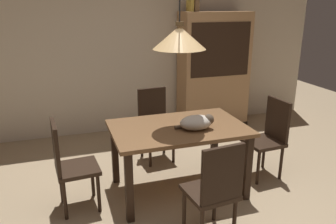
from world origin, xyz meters
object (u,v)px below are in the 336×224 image
(chair_near_front, at_px, (215,188))
(cat_sleeping, at_px, (197,122))
(book_yellow_short, at_px, (190,5))
(chair_right_side, at_px, (269,135))
(chair_left_side, at_px, (69,162))
(pendant_lamp, at_px, (179,37))
(chair_far_back, at_px, (155,121))
(dining_table, at_px, (178,135))
(hutch_bookcase, at_px, (213,73))
(book_brown_thick, at_px, (194,4))

(chair_near_front, distance_m, cat_sleeping, 0.81)
(cat_sleeping, height_order, book_yellow_short, book_yellow_short)
(chair_right_side, bearing_deg, chair_left_side, -179.71)
(pendant_lamp, bearing_deg, chair_far_back, 90.46)
(chair_left_side, xyz_separation_m, chair_near_front, (1.14, -0.87, 0.00))
(dining_table, height_order, chair_far_back, chair_far_back)
(hutch_bookcase, relative_size, book_brown_thick, 7.71)
(chair_near_front, distance_m, book_brown_thick, 3.13)
(cat_sleeping, xyz_separation_m, book_brown_thick, (0.72, 1.90, 1.13))
(chair_far_back, relative_size, book_yellow_short, 4.65)
(cat_sleeping, relative_size, pendant_lamp, 0.30)
(chair_far_back, height_order, cat_sleeping, chair_far_back)
(chair_far_back, bearing_deg, chair_right_side, -37.56)
(pendant_lamp, xyz_separation_m, hutch_bookcase, (1.23, 1.76, -0.77))
(dining_table, bearing_deg, chair_near_front, -89.46)
(chair_far_back, bearing_deg, hutch_bookcase, 35.42)
(chair_left_side, xyz_separation_m, cat_sleeping, (1.28, -0.14, 0.32))
(chair_far_back, bearing_deg, book_yellow_short, 47.41)
(dining_table, distance_m, book_brown_thick, 2.36)
(chair_near_front, bearing_deg, pendant_lamp, 90.54)
(pendant_lamp, relative_size, hutch_bookcase, 0.70)
(chair_near_front, relative_size, book_brown_thick, 3.88)
(chair_near_front, xyz_separation_m, cat_sleeping, (0.14, 0.74, 0.32))
(hutch_bookcase, bearing_deg, chair_far_back, -144.58)
(chair_right_side, distance_m, book_yellow_short, 2.29)
(dining_table, height_order, chair_right_side, chair_right_side)
(chair_left_side, bearing_deg, chair_right_side, 0.29)
(chair_left_side, distance_m, pendant_lamp, 1.61)
(book_yellow_short, height_order, book_brown_thick, book_brown_thick)
(dining_table, xyz_separation_m, book_yellow_short, (0.81, 1.76, 1.29))
(hutch_bookcase, height_order, book_yellow_short, book_yellow_short)
(pendant_lamp, xyz_separation_m, book_brown_thick, (0.87, 1.76, 0.30))
(chair_right_side, height_order, book_brown_thick, book_brown_thick)
(dining_table, bearing_deg, book_brown_thick, 63.60)
(book_brown_thick, bearing_deg, chair_left_side, -138.56)
(chair_right_side, bearing_deg, book_yellow_short, 100.41)
(chair_left_side, height_order, pendant_lamp, pendant_lamp)
(chair_left_side, xyz_separation_m, chair_right_side, (2.26, 0.01, 0.00))
(dining_table, distance_m, book_yellow_short, 2.33)
(dining_table, xyz_separation_m, hutch_bookcase, (1.23, 1.76, 0.24))
(chair_near_front, xyz_separation_m, chair_right_side, (1.12, 0.88, 0.00))
(hutch_bookcase, distance_m, book_yellow_short, 1.13)
(dining_table, relative_size, chair_left_side, 1.51)
(pendant_lamp, bearing_deg, cat_sleeping, -43.67)
(chair_near_front, relative_size, cat_sleeping, 2.38)
(dining_table, height_order, book_yellow_short, book_yellow_short)
(pendant_lamp, bearing_deg, chair_near_front, -89.46)
(dining_table, xyz_separation_m, cat_sleeping, (0.15, -0.14, 0.18))
(chair_near_front, distance_m, chair_right_side, 1.43)
(chair_far_back, distance_m, pendant_lamp, 1.45)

